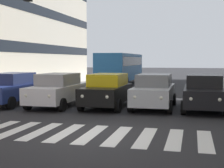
{
  "coord_description": "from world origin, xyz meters",
  "views": [
    {
      "loc": [
        -3.21,
        10.02,
        2.44
      ],
      "look_at": [
        1.22,
        -7.69,
        1.07
      ],
      "focal_mm": 52.07,
      "sensor_mm": 36.0,
      "label": 1
    }
  ],
  "objects_px": {
    "car_1": "(204,92)",
    "car_5": "(11,88)",
    "car_2": "(154,91)",
    "bus_behind_traffic": "(121,66)",
    "car_3": "(107,90)",
    "car_4": "(57,90)"
  },
  "relations": [
    {
      "from": "car_1",
      "to": "car_2",
      "type": "height_order",
      "value": "same"
    },
    {
      "from": "car_2",
      "to": "car_5",
      "type": "height_order",
      "value": "same"
    },
    {
      "from": "car_4",
      "to": "bus_behind_traffic",
      "type": "bearing_deg",
      "value": -90.0
    },
    {
      "from": "car_2",
      "to": "bus_behind_traffic",
      "type": "bearing_deg",
      "value": -71.56
    },
    {
      "from": "bus_behind_traffic",
      "to": "car_3",
      "type": "bearing_deg",
      "value": 99.83
    },
    {
      "from": "car_1",
      "to": "car_4",
      "type": "relative_size",
      "value": 1.0
    },
    {
      "from": "car_2",
      "to": "car_3",
      "type": "relative_size",
      "value": 1.0
    },
    {
      "from": "car_2",
      "to": "car_4",
      "type": "height_order",
      "value": "same"
    },
    {
      "from": "car_1",
      "to": "car_2",
      "type": "distance_m",
      "value": 2.39
    },
    {
      "from": "car_1",
      "to": "bus_behind_traffic",
      "type": "height_order",
      "value": "bus_behind_traffic"
    },
    {
      "from": "car_2",
      "to": "car_4",
      "type": "bearing_deg",
      "value": 6.29
    },
    {
      "from": "car_3",
      "to": "bus_behind_traffic",
      "type": "distance_m",
      "value": 15.38
    },
    {
      "from": "car_3",
      "to": "car_4",
      "type": "height_order",
      "value": "same"
    },
    {
      "from": "bus_behind_traffic",
      "to": "car_1",
      "type": "bearing_deg",
      "value": 116.24
    },
    {
      "from": "car_4",
      "to": "car_2",
      "type": "bearing_deg",
      "value": -173.71
    },
    {
      "from": "car_1",
      "to": "car_5",
      "type": "relative_size",
      "value": 1.0
    },
    {
      "from": "car_2",
      "to": "bus_behind_traffic",
      "type": "distance_m",
      "value": 15.72
    },
    {
      "from": "car_3",
      "to": "car_2",
      "type": "bearing_deg",
      "value": -174.35
    },
    {
      "from": "car_5",
      "to": "bus_behind_traffic",
      "type": "relative_size",
      "value": 0.42
    },
    {
      "from": "car_2",
      "to": "car_3",
      "type": "bearing_deg",
      "value": 5.65
    },
    {
      "from": "car_3",
      "to": "car_4",
      "type": "distance_m",
      "value": 2.64
    },
    {
      "from": "car_1",
      "to": "car_2",
      "type": "bearing_deg",
      "value": -1.09
    }
  ]
}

